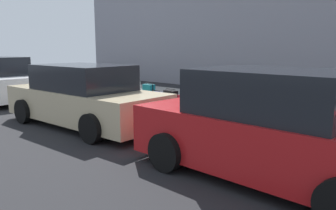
# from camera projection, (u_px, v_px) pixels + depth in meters

# --- Properties ---
(ground_plane) EXTENTS (40.00, 40.00, 0.00)m
(ground_plane) POSITION_uv_depth(u_px,v_px,m) (129.00, 115.00, 9.91)
(ground_plane) COLOR black
(sidewalk_curb) EXTENTS (18.00, 5.00, 0.14)m
(sidewalk_curb) POSITION_uv_depth(u_px,v_px,m) (183.00, 102.00, 11.70)
(sidewalk_curb) COLOR gray
(sidewalk_curb) RESTS_ON ground_plane
(suitcase_navy_0) EXTENTS (0.45, 0.23, 0.99)m
(suitcase_navy_0) POSITION_uv_depth(u_px,v_px,m) (275.00, 115.00, 7.51)
(suitcase_navy_0) COLOR navy
(suitcase_navy_0) RESTS_ON sidewalk_curb
(suitcase_teal_1) EXTENTS (0.45, 0.25, 0.94)m
(suitcase_teal_1) POSITION_uv_depth(u_px,v_px,m) (253.00, 112.00, 7.88)
(suitcase_teal_1) COLOR #0F606B
(suitcase_teal_1) RESTS_ON sidewalk_curb
(suitcase_silver_2) EXTENTS (0.42, 0.26, 0.70)m
(suitcase_silver_2) POSITION_uv_depth(u_px,v_px,m) (234.00, 110.00, 8.23)
(suitcase_silver_2) COLOR #9EA0A8
(suitcase_silver_2) RESTS_ON sidewalk_curb
(suitcase_red_3) EXTENTS (0.43, 0.25, 0.95)m
(suitcase_red_3) POSITION_uv_depth(u_px,v_px,m) (217.00, 107.00, 8.59)
(suitcase_red_3) COLOR red
(suitcase_red_3) RESTS_ON sidewalk_curb
(suitcase_olive_4) EXTENTS (0.49, 0.25, 0.79)m
(suitcase_olive_4) POSITION_uv_depth(u_px,v_px,m) (202.00, 107.00, 9.03)
(suitcase_olive_4) COLOR #59601E
(suitcase_olive_4) RESTS_ON sidewalk_curb
(suitcase_maroon_5) EXTENTS (0.46, 0.24, 0.82)m
(suitcase_maroon_5) POSITION_uv_depth(u_px,v_px,m) (186.00, 104.00, 9.39)
(suitcase_maroon_5) COLOR maroon
(suitcase_maroon_5) RESTS_ON sidewalk_curb
(suitcase_black_6) EXTENTS (0.45, 0.23, 0.67)m
(suitcase_black_6) POSITION_uv_depth(u_px,v_px,m) (171.00, 101.00, 9.73)
(suitcase_black_6) COLOR black
(suitcase_black_6) RESTS_ON sidewalk_curb
(suitcase_navy_7) EXTENTS (0.36, 0.24, 0.58)m
(suitcase_navy_7) POSITION_uv_depth(u_px,v_px,m) (157.00, 101.00, 10.01)
(suitcase_navy_7) COLOR navy
(suitcase_navy_7) RESTS_ON sidewalk_curb
(suitcase_teal_8) EXTENTS (0.40, 0.24, 0.77)m
(suitcase_teal_8) POSITION_uv_depth(u_px,v_px,m) (149.00, 96.00, 10.40)
(suitcase_teal_8) COLOR #0F606B
(suitcase_teal_8) RESTS_ON sidewalk_curb
(suitcase_silver_9) EXTENTS (0.36, 0.23, 0.81)m
(suitcase_silver_9) POSITION_uv_depth(u_px,v_px,m) (137.00, 97.00, 10.68)
(suitcase_silver_9) COLOR #9EA0A8
(suitcase_silver_9) RESTS_ON sidewalk_curb
(fire_hydrant) EXTENTS (0.39, 0.21, 0.72)m
(fire_hydrant) POSITION_uv_depth(u_px,v_px,m) (123.00, 92.00, 11.14)
(fire_hydrant) COLOR red
(fire_hydrant) RESTS_ON sidewalk_curb
(bollard_post) EXTENTS (0.16, 0.16, 0.72)m
(bollard_post) POSITION_uv_depth(u_px,v_px,m) (107.00, 91.00, 11.50)
(bollard_post) COLOR brown
(bollard_post) RESTS_ON sidewalk_curb
(parked_car_red_0) EXTENTS (4.34, 2.17, 1.67)m
(parked_car_red_0) POSITION_uv_depth(u_px,v_px,m) (272.00, 128.00, 5.01)
(parked_car_red_0) COLOR #AD1619
(parked_car_red_0) RESTS_ON ground_plane
(parked_car_beige_1) EXTENTS (4.79, 2.16, 1.57)m
(parked_car_beige_1) POSITION_uv_depth(u_px,v_px,m) (84.00, 97.00, 8.43)
(parked_car_beige_1) COLOR tan
(parked_car_beige_1) RESTS_ON ground_plane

